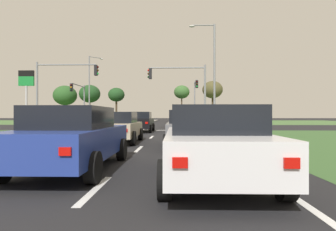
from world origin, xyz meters
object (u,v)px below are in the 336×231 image
treeline_third (116,95)px  treeline_fifth (213,90)px  car_teal_fourth (227,121)px  car_grey_fifth (188,129)px  car_blue_third (73,137)px  traffic_signal_near_left (59,83)px  traffic_signal_near_right (184,85)px  car_navy_second (142,118)px  pedestrian_at_median (145,116)px  treeline_near (65,96)px  fuel_price_totem (26,86)px  car_black_near (141,122)px  car_beige_eighth (119,127)px  treeline_fourth (182,92)px  traffic_signal_far_left (80,96)px  street_lamp_third (90,86)px  street_lamp_second (212,71)px  car_white_sixth (213,142)px  car_maroon_seventh (73,120)px  treeline_second (90,94)px  traffic_signal_far_right (195,95)px

treeline_third → treeline_fifth: treeline_fifth is taller
car_teal_fourth → car_grey_fifth: (-5.00, -18.17, 0.03)m
car_blue_third → traffic_signal_near_left: (-8.02, 18.33, 3.50)m
traffic_signal_near_right → car_navy_second: bearing=102.5°
pedestrian_at_median → treeline_near: 30.99m
car_grey_fifth → fuel_price_totem: bearing=130.8°
car_teal_fourth → traffic_signal_near_left: 17.07m
car_black_near → car_beige_eighth: car_black_near is taller
car_black_near → treeline_fourth: (4.30, 42.83, 5.89)m
pedestrian_at_median → traffic_signal_far_left: bearing=-110.7°
street_lamp_third → treeline_fifth: size_ratio=1.13×
street_lamp_second → car_navy_second: bearing=107.0°
pedestrian_at_median → treeline_third: treeline_third is taller
car_grey_fifth → treeline_fourth: 54.04m
car_grey_fifth → treeline_third: 52.53m
car_grey_fifth → traffic_signal_near_right: size_ratio=0.72×
traffic_signal_near_right → treeline_near: (-27.28, 41.70, 2.04)m
car_teal_fourth → car_grey_fifth: size_ratio=1.04×
car_beige_eighth → treeline_fifth: bearing=77.7°
treeline_third → treeline_fifth: bearing=12.3°
car_blue_third → treeline_third: 56.54m
street_lamp_third → car_blue_third: bearing=-73.7°
car_grey_fifth → treeline_fifth: size_ratio=0.44×
car_white_sixth → pedestrian_at_median: 39.77m
car_black_near → traffic_signal_far_left: (-9.78, 13.95, 2.99)m
car_maroon_seventh → treeline_second: 37.53m
car_beige_eighth → treeline_fifth: treeline_fifth is taller
car_teal_fourth → treeline_third: bearing=29.9°
treeline_second → street_lamp_third: bearing=-72.7°
fuel_price_totem → treeline_third: 30.03m
treeline_third → treeline_near: bearing=160.6°
car_navy_second → car_teal_fourth: car_navy_second is taller
car_black_near → car_maroon_seventh: car_maroon_seventh is taller
street_lamp_third → pedestrian_at_median: street_lamp_third is taller
traffic_signal_near_left → treeline_fifth: bearing=65.1°
car_grey_fifth → street_lamp_second: size_ratio=0.42×
car_maroon_seventh → treeline_second: size_ratio=0.50×
treeline_third → traffic_signal_near_right: bearing=-69.4°
car_black_near → treeline_near: 50.57m
traffic_signal_far_left → street_lamp_third: size_ratio=0.51×
car_teal_fourth → pedestrian_at_median: (-10.46, 15.32, 0.40)m
treeline_fifth → car_beige_eighth: bearing=-102.3°
car_blue_third → street_lamp_second: 21.03m
car_navy_second → traffic_signal_far_right: 26.62m
street_lamp_second → treeline_near: street_lamp_second is taller
treeline_near → treeline_fourth: size_ratio=1.02×
car_grey_fifth → car_maroon_seventh: (-11.37, 17.88, 0.04)m
car_black_near → car_maroon_seventh: size_ratio=1.03×
car_teal_fourth → treeline_fifth: bearing=-5.2°
car_grey_fifth → fuel_price_totem: (-17.95, 20.78, 4.04)m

